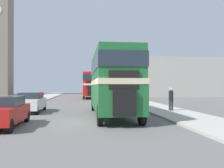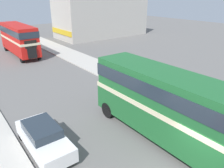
{
  "view_description": "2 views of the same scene",
  "coord_description": "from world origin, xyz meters",
  "px_view_note": "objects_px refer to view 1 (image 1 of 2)",
  "views": [
    {
      "loc": [
        0.04,
        -13.78,
        2.05
      ],
      "look_at": [
        2.02,
        3.03,
        2.18
      ],
      "focal_mm": 40.0,
      "sensor_mm": 36.0,
      "label": 1
    },
    {
      "loc": [
        -7.08,
        -3.82,
        8.1
      ],
      "look_at": [
        2.02,
        7.93,
        1.94
      ],
      "focal_mm": 35.0,
      "sensor_mm": 36.0,
      "label": 2
    }
  ],
  "objects_px": {
    "bus_distant": "(90,83)",
    "church_tower": "(0,20)",
    "car_parked_near": "(5,111)",
    "car_parked_mid": "(31,102)",
    "bicycle_on_pavement": "(145,102)",
    "double_decker_bus": "(112,79)",
    "pedestrian_walking": "(171,98)"
  },
  "relations": [
    {
      "from": "car_parked_mid",
      "to": "bicycle_on_pavement",
      "type": "bearing_deg",
      "value": 22.27
    },
    {
      "from": "car_parked_mid",
      "to": "bicycle_on_pavement",
      "type": "distance_m",
      "value": 10.98
    },
    {
      "from": "church_tower",
      "to": "car_parked_near",
      "type": "bearing_deg",
      "value": -72.21
    },
    {
      "from": "double_decker_bus",
      "to": "church_tower",
      "type": "xyz_separation_m",
      "value": [
        -20.88,
        43.02,
        14.66
      ]
    },
    {
      "from": "bus_distant",
      "to": "car_parked_mid",
      "type": "distance_m",
      "value": 22.57
    },
    {
      "from": "double_decker_bus",
      "to": "pedestrian_walking",
      "type": "relative_size",
      "value": 5.69
    },
    {
      "from": "car_parked_near",
      "to": "church_tower",
      "type": "bearing_deg",
      "value": 107.79
    },
    {
      "from": "double_decker_bus",
      "to": "bus_distant",
      "type": "relative_size",
      "value": 1.01
    },
    {
      "from": "bicycle_on_pavement",
      "to": "pedestrian_walking",
      "type": "bearing_deg",
      "value": -81.53
    },
    {
      "from": "bus_distant",
      "to": "car_parked_near",
      "type": "height_order",
      "value": "bus_distant"
    },
    {
      "from": "car_parked_near",
      "to": "car_parked_mid",
      "type": "distance_m",
      "value": 7.1
    },
    {
      "from": "bus_distant",
      "to": "church_tower",
      "type": "relative_size",
      "value": 0.3
    },
    {
      "from": "double_decker_bus",
      "to": "bicycle_on_pavement",
      "type": "distance_m",
      "value": 8.79
    },
    {
      "from": "bicycle_on_pavement",
      "to": "car_parked_mid",
      "type": "bearing_deg",
      "value": -157.73
    },
    {
      "from": "car_parked_near",
      "to": "car_parked_mid",
      "type": "xyz_separation_m",
      "value": [
        -0.14,
        7.1,
        0.01
      ]
    },
    {
      "from": "double_decker_bus",
      "to": "pedestrian_walking",
      "type": "xyz_separation_m",
      "value": [
        4.95,
        2.2,
        -1.37
      ]
    },
    {
      "from": "car_parked_mid",
      "to": "church_tower",
      "type": "bearing_deg",
      "value": 110.54
    },
    {
      "from": "bicycle_on_pavement",
      "to": "double_decker_bus",
      "type": "bearing_deg",
      "value": -119.12
    },
    {
      "from": "double_decker_bus",
      "to": "church_tower",
      "type": "distance_m",
      "value": 50.02
    },
    {
      "from": "double_decker_bus",
      "to": "car_parked_near",
      "type": "xyz_separation_m",
      "value": [
        -5.85,
        -3.79,
        -1.72
      ]
    },
    {
      "from": "double_decker_bus",
      "to": "car_parked_near",
      "type": "distance_m",
      "value": 7.18
    },
    {
      "from": "car_parked_near",
      "to": "bicycle_on_pavement",
      "type": "distance_m",
      "value": 15.07
    },
    {
      "from": "car_parked_mid",
      "to": "church_tower",
      "type": "height_order",
      "value": "church_tower"
    },
    {
      "from": "car_parked_mid",
      "to": "bus_distant",
      "type": "bearing_deg",
      "value": 76.45
    },
    {
      "from": "bus_distant",
      "to": "church_tower",
      "type": "bearing_deg",
      "value": 138.5
    },
    {
      "from": "bus_distant",
      "to": "car_parked_mid",
      "type": "xyz_separation_m",
      "value": [
        -5.27,
        -21.88,
        -1.72
      ]
    },
    {
      "from": "car_parked_near",
      "to": "car_parked_mid",
      "type": "height_order",
      "value": "car_parked_mid"
    },
    {
      "from": "bicycle_on_pavement",
      "to": "bus_distant",
      "type": "bearing_deg",
      "value": 105.4
    },
    {
      "from": "double_decker_bus",
      "to": "church_tower",
      "type": "bearing_deg",
      "value": 115.88
    },
    {
      "from": "bicycle_on_pavement",
      "to": "church_tower",
      "type": "xyz_separation_m",
      "value": [
        -25.04,
        35.55,
        16.68
      ]
    },
    {
      "from": "double_decker_bus",
      "to": "bus_distant",
      "type": "xyz_separation_m",
      "value": [
        -0.72,
        25.19,
        0.01
      ]
    },
    {
      "from": "bus_distant",
      "to": "church_tower",
      "type": "distance_m",
      "value": 30.64
    }
  ]
}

